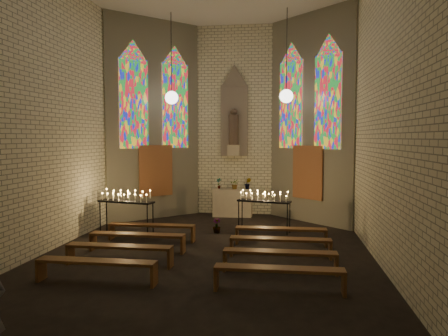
{
  "coord_description": "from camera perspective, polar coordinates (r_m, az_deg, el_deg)",
  "views": [
    {
      "loc": [
        1.87,
        -10.22,
        2.87
      ],
      "look_at": [
        0.26,
        1.33,
        2.05
      ],
      "focal_mm": 35.0,
      "sensor_mm": 36.0,
      "label": 1
    }
  ],
  "objects": [
    {
      "name": "pew_left_0",
      "position": [
        12.42,
        -9.43,
        -7.63
      ],
      "size": [
        2.42,
        0.36,
        0.46
      ],
      "rotation": [
        0.0,
        0.0,
        -0.01
      ],
      "color": "brown",
      "rests_on": "ground"
    },
    {
      "name": "pew_right_1",
      "position": [
        10.7,
        7.37,
        -9.5
      ],
      "size": [
        2.42,
        0.36,
        0.46
      ],
      "rotation": [
        0.0,
        0.0,
        0.01
      ],
      "color": "brown",
      "rests_on": "ground"
    },
    {
      "name": "altar",
      "position": [
        15.96,
        1.14,
        -4.53
      ],
      "size": [
        1.4,
        0.6,
        1.0
      ],
      "primitive_type": "cube",
      "color": "#BEB39B",
      "rests_on": "ground"
    },
    {
      "name": "votive_stand_left",
      "position": [
        13.16,
        -12.68,
        -3.91
      ],
      "size": [
        1.76,
        0.77,
        1.26
      ],
      "rotation": [
        0.0,
        0.0,
        -0.22
      ],
      "color": "black",
      "rests_on": "ground"
    },
    {
      "name": "pew_right_3",
      "position": [
        8.38,
        7.2,
        -13.32
      ],
      "size": [
        2.42,
        0.36,
        0.46
      ],
      "rotation": [
        0.0,
        0.0,
        0.01
      ],
      "color": "brown",
      "rests_on": "ground"
    },
    {
      "name": "aisle_flower_pot",
      "position": [
        13.23,
        -0.97,
        -7.55
      ],
      "size": [
        0.27,
        0.27,
        0.44
      ],
      "primitive_type": "imported",
      "rotation": [
        0.0,
        0.0,
        -0.09
      ],
      "color": "#4C723F",
      "rests_on": "ground"
    },
    {
      "name": "room",
      "position": [
        13.75,
        0.12,
        7.53
      ],
      "size": [
        8.22,
        12.43,
        7.0
      ],
      "color": "#F3EFCB",
      "rests_on": "ground"
    },
    {
      "name": "pew_left_1",
      "position": [
        11.3,
        -11.27,
        -8.81
      ],
      "size": [
        2.42,
        0.36,
        0.46
      ],
      "rotation": [
        0.0,
        0.0,
        -0.01
      ],
      "color": "brown",
      "rests_on": "ground"
    },
    {
      "name": "pew_left_2",
      "position": [
        10.21,
        -13.52,
        -10.23
      ],
      "size": [
        2.42,
        0.36,
        0.46
      ],
      "rotation": [
        0.0,
        0.0,
        -0.01
      ],
      "color": "brown",
      "rests_on": "ground"
    },
    {
      "name": "pew_right_0",
      "position": [
        11.87,
        7.43,
        -8.15
      ],
      "size": [
        2.42,
        0.36,
        0.46
      ],
      "rotation": [
        0.0,
        0.0,
        0.01
      ],
      "color": "brown",
      "rests_on": "ground"
    },
    {
      "name": "pew_right_2",
      "position": [
        9.53,
        7.3,
        -11.18
      ],
      "size": [
        2.42,
        0.36,
        0.46
      ],
      "rotation": [
        0.0,
        0.0,
        0.01
      ],
      "color": "brown",
      "rests_on": "ground"
    },
    {
      "name": "pew_left_3",
      "position": [
        9.14,
        -16.33,
        -11.97
      ],
      "size": [
        2.42,
        0.36,
        0.46
      ],
      "rotation": [
        0.0,
        0.0,
        -0.01
      ],
      "color": "brown",
      "rests_on": "ground"
    },
    {
      "name": "flower_vase_right",
      "position": [
        15.86,
        3.14,
        -2.02
      ],
      "size": [
        0.24,
        0.2,
        0.41
      ],
      "primitive_type": "imported",
      "rotation": [
        0.0,
        0.0,
        0.06
      ],
      "color": "#4C723F",
      "rests_on": "altar"
    },
    {
      "name": "votive_stand_right",
      "position": [
        13.32,
        5.25,
        -3.96
      ],
      "size": [
        1.67,
        0.78,
        1.2
      ],
      "rotation": [
        0.0,
        0.0,
        -0.25
      ],
      "color": "black",
      "rests_on": "ground"
    },
    {
      "name": "flower_vase_left",
      "position": [
        15.98,
        -0.67,
        -2.01
      ],
      "size": [
        0.24,
        0.21,
        0.39
      ],
      "primitive_type": "imported",
      "rotation": [
        0.0,
        0.0,
        -0.43
      ],
      "color": "#4C723F",
      "rests_on": "altar"
    },
    {
      "name": "flower_vase_center",
      "position": [
        15.83,
        1.44,
        -2.11
      ],
      "size": [
        0.34,
        0.3,
        0.36
      ],
      "primitive_type": "imported",
      "rotation": [
        0.0,
        0.0,
        -0.06
      ],
      "color": "#4C723F",
      "rests_on": "altar"
    },
    {
      "name": "floor",
      "position": [
        10.78,
        -2.38,
        -11.43
      ],
      "size": [
        12.0,
        12.0,
        0.0
      ],
      "primitive_type": "plane",
      "color": "black",
      "rests_on": "ground"
    }
  ]
}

